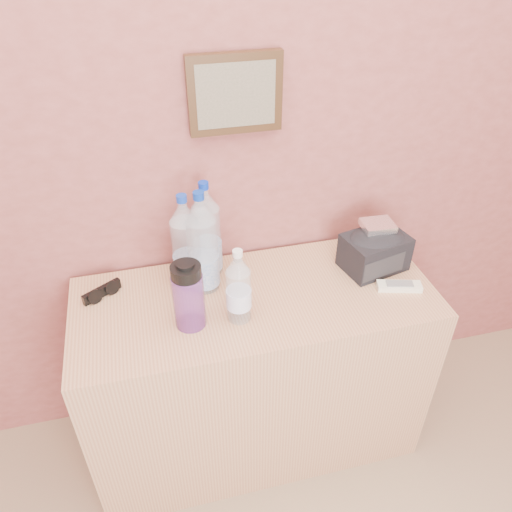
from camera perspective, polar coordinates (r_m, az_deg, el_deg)
The scene contains 11 objects.
picture_frame at distance 1.63m, azimuth -2.39°, elevation 18.02°, with size 0.30×0.03×0.25m, color #382311, non-canonical shape.
dresser at distance 2.00m, azimuth -0.07°, elevation -13.13°, with size 1.25×0.52×0.78m, color tan.
pet_large_a at distance 1.70m, azimuth -7.96°, elevation 1.07°, with size 0.10×0.10×0.36m.
pet_large_b at distance 1.68m, azimuth -6.13°, elevation 1.01°, with size 0.10×0.10×0.38m.
pet_large_c at distance 1.76m, azimuth -5.65°, elevation 2.56°, with size 0.10×0.10×0.36m.
pet_small at distance 1.57m, azimuth -2.01°, elevation -3.85°, with size 0.08×0.08×0.27m.
nalgene_bottle at distance 1.56m, azimuth -7.75°, elevation -4.45°, with size 0.10×0.10×0.24m.
sunglasses at distance 1.80m, azimuth -17.22°, elevation -3.90°, with size 0.14×0.05×0.04m, color black, non-canonical shape.
ac_remote at distance 1.82m, azimuth 16.05°, elevation -3.34°, with size 0.15×0.05×0.02m, color white.
toiletry_bag at distance 1.86m, azimuth 13.41°, elevation 0.66°, with size 0.22×0.16×0.15m, color black, non-canonical shape.
foil_packet at distance 1.84m, azimuth 13.75°, elevation 3.42°, with size 0.11×0.09×0.02m, color silver.
Camera 1 is at (-0.28, 0.46, 1.91)m, focal length 35.00 mm.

